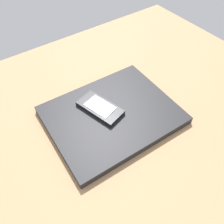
# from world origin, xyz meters

# --- Properties ---
(desk_surface) EXTENTS (1.20, 0.80, 0.03)m
(desk_surface) POSITION_xyz_m (0.00, 0.00, 0.01)
(desk_surface) COLOR #9E7751
(desk_surface) RESTS_ON ground
(laptop_closed) EXTENTS (0.31, 0.25, 0.02)m
(laptop_closed) POSITION_xyz_m (-0.09, -0.01, 0.04)
(laptop_closed) COLOR black
(laptop_closed) RESTS_ON desk_surface
(cell_phone_on_laptop) EXTENTS (0.08, 0.12, 0.01)m
(cell_phone_on_laptop) POSITION_xyz_m (-0.07, -0.04, 0.05)
(cell_phone_on_laptop) COLOR black
(cell_phone_on_laptop) RESTS_ON laptop_closed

